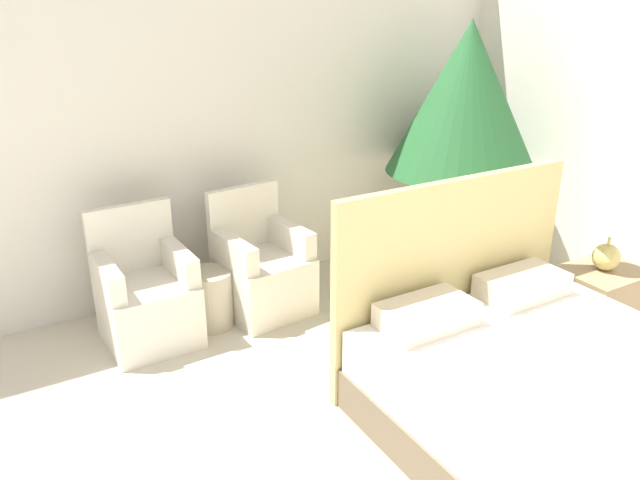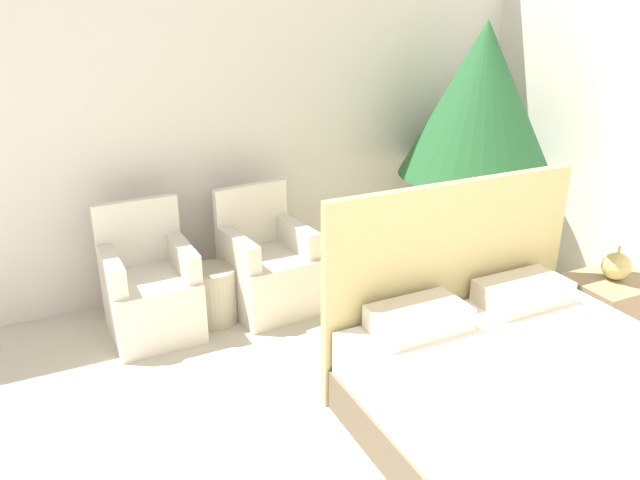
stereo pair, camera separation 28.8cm
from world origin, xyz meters
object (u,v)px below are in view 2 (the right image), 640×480
object	(u,v)px
table_lamp	(623,234)
side_table	(214,295)
potted_palm	(481,105)
armchair_near_window_right	(268,272)
nightstand	(608,314)
bed	(570,425)
armchair_near_window_left	(151,295)

from	to	relation	value
table_lamp	side_table	distance (m)	2.76
potted_palm	side_table	bearing A→B (deg)	177.58
armchair_near_window_right	nightstand	xyz separation A→B (m)	(1.82, -1.51, -0.04)
potted_palm	side_table	size ratio (longest dim) A/B	4.93
bed	table_lamp	bearing A→B (deg)	33.86
armchair_near_window_right	potted_palm	size ratio (longest dim) A/B	0.44
nightstand	bed	bearing A→B (deg)	-146.45
bed	armchair_near_window_left	bearing A→B (deg)	124.24
potted_palm	side_table	distance (m)	2.50
bed	potted_palm	bearing A→B (deg)	63.41
armchair_near_window_right	potted_palm	distance (m)	2.09
nightstand	side_table	size ratio (longest dim) A/B	1.32
bed	side_table	xyz separation A→B (m)	(-1.11, 2.24, -0.07)
armchair_near_window_right	table_lamp	bearing A→B (deg)	-45.97
armchair_near_window_left	table_lamp	distance (m)	3.11
bed	nightstand	size ratio (longest dim) A/B	4.04
table_lamp	potted_palm	bearing A→B (deg)	92.35
armchair_near_window_left	armchair_near_window_right	bearing A→B (deg)	-1.51
potted_palm	side_table	world-z (taller)	potted_palm
nightstand	side_table	bearing A→B (deg)	146.41
armchair_near_window_right	nightstand	bearing A→B (deg)	-46.14
potted_palm	nightstand	xyz separation A→B (m)	(0.06, -1.40, -1.16)
nightstand	armchair_near_window_left	bearing A→B (deg)	150.51
table_lamp	bed	bearing A→B (deg)	-146.14
nightstand	side_table	xyz separation A→B (m)	(-2.24, 1.49, -0.04)
armchair_near_window_right	side_table	world-z (taller)	armchair_near_window_right
side_table	armchair_near_window_right	bearing A→B (deg)	3.02
potted_palm	table_lamp	size ratio (longest dim) A/B	4.03
armchair_near_window_left	nightstand	world-z (taller)	armchair_near_window_left
side_table	table_lamp	bearing A→B (deg)	-33.43
potted_palm	nightstand	bearing A→B (deg)	-87.66
table_lamp	side_table	world-z (taller)	table_lamp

